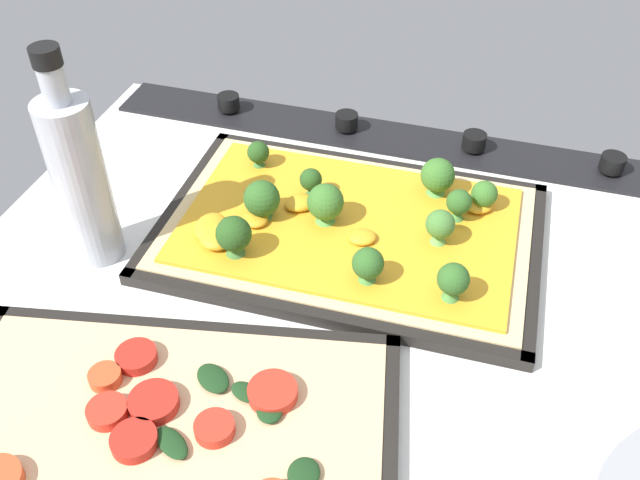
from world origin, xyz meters
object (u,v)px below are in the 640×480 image
(baking_tray_front, at_px, (348,234))
(veggie_pizza_back, at_px, (164,424))
(baking_tray_back, at_px, (164,430))
(oil_bottle, at_px, (79,179))
(broccoli_pizza, at_px, (346,224))

(baking_tray_front, bearing_deg, veggie_pizza_back, 73.72)
(baking_tray_back, relative_size, veggie_pizza_back, 1.08)
(baking_tray_back, bearing_deg, baking_tray_front, -106.40)
(oil_bottle, bearing_deg, veggie_pizza_back, 132.28)
(broccoli_pizza, relative_size, oil_bottle, 1.64)
(broccoli_pizza, relative_size, veggie_pizza_back, 0.98)
(veggie_pizza_back, bearing_deg, oil_bottle, -47.72)
(baking_tray_front, distance_m, oil_bottle, 0.27)
(baking_tray_front, height_order, oil_bottle, oil_bottle)
(baking_tray_front, height_order, baking_tray_back, same)
(baking_tray_front, relative_size, baking_tray_back, 0.98)
(oil_bottle, bearing_deg, broccoli_pizza, -158.31)
(broccoli_pizza, bearing_deg, oil_bottle, 21.69)
(baking_tray_front, xyz_separation_m, broccoli_pizza, (0.00, 0.00, 0.02))
(oil_bottle, bearing_deg, baking_tray_back, 132.12)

